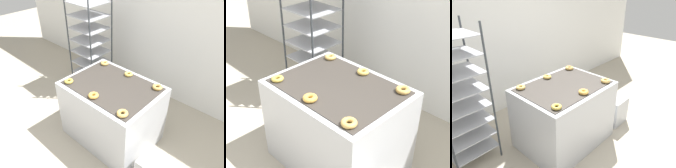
# 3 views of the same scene
# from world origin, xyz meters

# --- Properties ---
(fryer_machine) EXTENTS (1.20, 0.91, 0.90)m
(fryer_machine) POSITION_xyz_m (0.00, 0.70, 0.45)
(fryer_machine) COLOR #B7BABF
(fryer_machine) RESTS_ON ground_plane
(baking_rack_cart) EXTENTS (0.58, 0.52, 1.78)m
(baking_rack_cart) POSITION_xyz_m (-1.09, 1.35, 0.90)
(baking_rack_cart) COLOR #33383D
(baking_rack_cart) RESTS_ON ground_plane
(donut_near_left) EXTENTS (0.11, 0.11, 0.04)m
(donut_near_left) POSITION_xyz_m (-0.46, 0.38, 0.92)
(donut_near_left) COLOR gold
(donut_near_left) RESTS_ON fryer_machine
(donut_near_center) EXTENTS (0.12, 0.12, 0.04)m
(donut_near_center) POSITION_xyz_m (-0.00, 0.38, 0.92)
(donut_near_center) COLOR gold
(donut_near_center) RESTS_ON fryer_machine
(donut_near_right) EXTENTS (0.13, 0.13, 0.04)m
(donut_near_right) POSITION_xyz_m (0.46, 0.37, 0.92)
(donut_near_right) COLOR tan
(donut_near_right) RESTS_ON fryer_machine
(donut_far_left) EXTENTS (0.12, 0.12, 0.04)m
(donut_far_left) POSITION_xyz_m (-0.45, 1.04, 0.92)
(donut_far_left) COLOR tan
(donut_far_left) RESTS_ON fryer_machine
(donut_far_center) EXTENTS (0.12, 0.12, 0.04)m
(donut_far_center) POSITION_xyz_m (0.01, 1.04, 0.92)
(donut_far_center) COLOR gold
(donut_far_center) RESTS_ON fryer_machine
(donut_far_right) EXTENTS (0.13, 0.13, 0.04)m
(donut_far_right) POSITION_xyz_m (0.47, 1.03, 0.92)
(donut_far_right) COLOR tan
(donut_far_right) RESTS_ON fryer_machine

